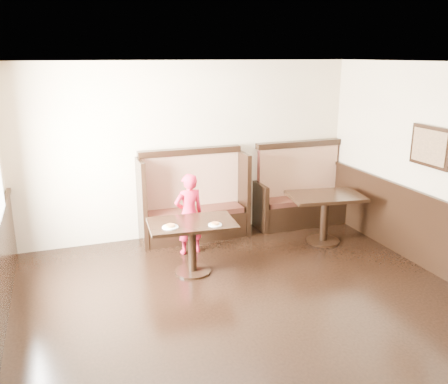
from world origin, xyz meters
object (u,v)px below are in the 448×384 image
booth_neighbor (300,197)px  child (189,214)px  table_neighbor (325,207)px  booth_main (193,206)px  table_main (192,234)px

booth_neighbor → child: bearing=-164.4°
table_neighbor → child: 2.15m
booth_neighbor → table_neighbor: (-0.07, -0.92, 0.11)m
booth_main → child: size_ratio=1.43×
booth_main → child: bearing=-111.6°
table_neighbor → child: child is taller
table_main → table_neighbor: (2.27, 0.37, 0.03)m
child → table_main: bearing=70.0°
booth_main → booth_neighbor: same height
table_main → table_neighbor: 2.30m
booth_neighbor → child: 2.28m
child → table_neighbor: bearing=164.1°
table_neighbor → child: bearing=-179.5°
table_neighbor → child: (-2.13, 0.30, 0.03)m
booth_neighbor → child: (-2.19, -0.61, 0.13)m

